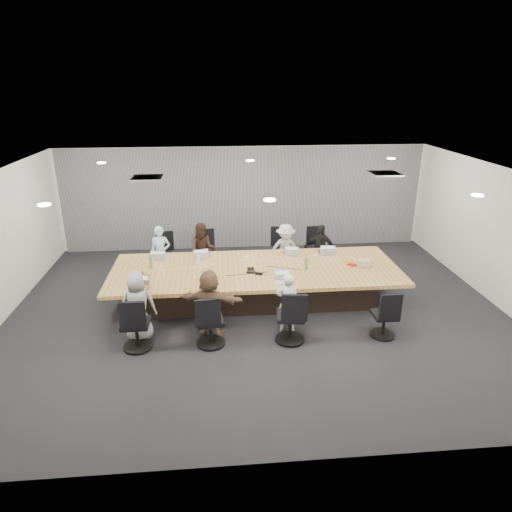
{
  "coord_description": "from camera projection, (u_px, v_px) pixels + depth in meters",
  "views": [
    {
      "loc": [
        -0.79,
        -8.3,
        4.38
      ],
      "look_at": [
        0.0,
        0.4,
        1.05
      ],
      "focal_mm": 32.0,
      "sensor_mm": 36.0,
      "label": 1
    }
  ],
  "objects": [
    {
      "name": "curtain",
      "position": [
        244.0,
        199.0,
        12.5
      ],
      "size": [
        9.8,
        0.04,
        2.8
      ],
      "primitive_type": "cube",
      "color": "gray",
      "rests_on": "ground"
    },
    {
      "name": "wall_back",
      "position": [
        244.0,
        198.0,
        12.57
      ],
      "size": [
        10.0,
        0.0,
        2.8
      ],
      "primitive_type": "cube",
      "rotation": [
        1.57,
        0.0,
        0.0
      ],
      "color": "silver",
      "rests_on": "ground"
    },
    {
      "name": "bottle_green_right",
      "position": [
        306.0,
        264.0,
        9.46
      ],
      "size": [
        0.07,
        0.07,
        0.23
      ],
      "primitive_type": "cylinder",
      "rotation": [
        0.0,
        0.0,
        -0.14
      ],
      "color": "#44914C",
      "rests_on": "conference_table"
    },
    {
      "name": "mug_brown",
      "position": [
        141.0,
        274.0,
        9.1
      ],
      "size": [
        0.11,
        0.11,
        0.11
      ],
      "primitive_type": "cylinder",
      "rotation": [
        0.0,
        0.0,
        0.24
      ],
      "color": "brown",
      "rests_on": "conference_table"
    },
    {
      "name": "laptop_2",
      "position": [
        289.0,
        253.0,
        10.36
      ],
      "size": [
        0.34,
        0.27,
        0.02
      ],
      "primitive_type": "cube",
      "rotation": [
        0.0,
        0.0,
        2.91
      ],
      "color": "#B2B2B7",
      "rests_on": "conference_table"
    },
    {
      "name": "mic_left",
      "position": [
        251.0,
        272.0,
        9.32
      ],
      "size": [
        0.2,
        0.16,
        0.03
      ],
      "primitive_type": "cube",
      "rotation": [
        0.0,
        0.0,
        -0.35
      ],
      "color": "black",
      "rests_on": "conference_table"
    },
    {
      "name": "chair_2",
      "position": [
        283.0,
        253.0,
        11.32
      ],
      "size": [
        0.69,
        0.69,
        0.85
      ],
      "primitive_type": null,
      "rotation": [
        0.0,
        0.0,
        2.91
      ],
      "color": "black",
      "rests_on": "ground"
    },
    {
      "name": "chair_7",
      "position": [
        384.0,
        319.0,
        8.29
      ],
      "size": [
        0.49,
        0.49,
        0.72
      ],
      "primitive_type": null,
      "rotation": [
        0.0,
        0.0,
        0.0
      ],
      "color": "black",
      "rests_on": "ground"
    },
    {
      "name": "cup_white_far",
      "position": [
        246.0,
        259.0,
        9.93
      ],
      "size": [
        0.1,
        0.1,
        0.1
      ],
      "primitive_type": "cylinder",
      "rotation": [
        0.0,
        0.0,
        -0.4
      ],
      "color": "white",
      "rests_on": "conference_table"
    },
    {
      "name": "laptop_5",
      "position": [
        210.0,
        285.0,
        8.72
      ],
      "size": [
        0.34,
        0.28,
        0.02
      ],
      "primitive_type": "cube",
      "rotation": [
        0.0,
        0.0,
        -0.26
      ],
      "color": "#B2B2B7",
      "rests_on": "conference_table"
    },
    {
      "name": "chair_6",
      "position": [
        290.0,
        320.0,
        8.12
      ],
      "size": [
        0.63,
        0.63,
        0.84
      ],
      "primitive_type": null,
      "rotation": [
        0.0,
        0.0,
        -0.12
      ],
      "color": "black",
      "rests_on": "ground"
    },
    {
      "name": "conference_table",
      "position": [
        256.0,
        283.0,
        9.67
      ],
      "size": [
        6.0,
        2.2,
        0.74
      ],
      "color": "black",
      "rests_on": "ground"
    },
    {
      "name": "chair_4",
      "position": [
        136.0,
        328.0,
        7.9
      ],
      "size": [
        0.56,
        0.56,
        0.81
      ],
      "primitive_type": null,
      "rotation": [
        0.0,
        0.0,
        -0.02
      ],
      "color": "black",
      "rests_on": "ground"
    },
    {
      "name": "laptop_3",
      "position": [
        325.0,
        252.0,
        10.43
      ],
      "size": [
        0.36,
        0.26,
        0.02
      ],
      "primitive_type": "cube",
      "rotation": [
        0.0,
        0.0,
        3.04
      ],
      "color": "#B2B2B7",
      "rests_on": "conference_table"
    },
    {
      "name": "person_1",
      "position": [
        203.0,
        251.0,
        10.74
      ],
      "size": [
        0.65,
        0.51,
        1.34
      ],
      "primitive_type": "imported",
      "rotation": [
        0.0,
        0.0,
        6.28
      ],
      "color": "#33211A",
      "rests_on": "ground"
    },
    {
      "name": "ceiling",
      "position": [
        258.0,
        175.0,
        8.35
      ],
      "size": [
        10.0,
        8.0,
        0.0
      ],
      "primitive_type": "cube",
      "color": "white",
      "rests_on": "wall_back"
    },
    {
      "name": "wall_right",
      "position": [
        502.0,
        239.0,
        9.27
      ],
      "size": [
        0.0,
        8.0,
        2.8
      ],
      "primitive_type": "cube",
      "rotation": [
        1.57,
        0.0,
        -1.57
      ],
      "color": "silver",
      "rests_on": "ground"
    },
    {
      "name": "mic_right",
      "position": [
        251.0,
        268.0,
        9.5
      ],
      "size": [
        0.15,
        0.11,
        0.03
      ],
      "primitive_type": "cube",
      "rotation": [
        0.0,
        0.0,
        -0.1
      ],
      "color": "black",
      "rests_on": "conference_table"
    },
    {
      "name": "person_6",
      "position": [
        287.0,
        303.0,
        8.39
      ],
      "size": [
        0.47,
        0.35,
        1.16
      ],
      "primitive_type": "imported",
      "rotation": [
        0.0,
        0.0,
        2.95
      ],
      "color": "silver",
      "rests_on": "ground"
    },
    {
      "name": "cup_white_near",
      "position": [
        316.0,
        256.0,
        10.07
      ],
      "size": [
        0.08,
        0.08,
        0.09
      ],
      "primitive_type": "cylinder",
      "rotation": [
        0.0,
        0.0,
        0.09
      ],
      "color": "white",
      "rests_on": "conference_table"
    },
    {
      "name": "canvas_bag",
      "position": [
        364.0,
        263.0,
        9.61
      ],
      "size": [
        0.27,
        0.17,
        0.15
      ],
      "primitive_type": "cube",
      "rotation": [
        0.0,
        0.0,
        0.0
      ],
      "color": "#B5AD92",
      "rests_on": "conference_table"
    },
    {
      "name": "laptop_6",
      "position": [
        283.0,
        282.0,
        8.84
      ],
      "size": [
        0.31,
        0.22,
        0.02
      ],
      "primitive_type": "cube",
      "rotation": [
        0.0,
        0.0,
        -0.04
      ],
      "color": "#B2B2B7",
      "rests_on": "conference_table"
    },
    {
      "name": "person_3",
      "position": [
        320.0,
        249.0,
        10.99
      ],
      "size": [
        0.77,
        0.47,
        1.23
      ],
      "primitive_type": "imported",
      "rotation": [
        0.0,
        0.0,
        6.04
      ],
      "color": "black",
      "rests_on": "ground"
    },
    {
      "name": "chair_3",
      "position": [
        316.0,
        252.0,
        11.39
      ],
      "size": [
        0.59,
        0.59,
        0.85
      ],
      "primitive_type": null,
      "rotation": [
        0.0,
        0.0,
        3.18
      ],
      "color": "black",
      "rests_on": "ground"
    },
    {
      "name": "wall_front",
      "position": [
        291.0,
        366.0,
        5.13
      ],
      "size": [
        10.0,
        0.0,
        2.8
      ],
      "primitive_type": "cube",
      "rotation": [
        -1.57,
        0.0,
        0.0
      ],
      "color": "silver",
      "rests_on": "ground"
    },
    {
      "name": "floor",
      "position": [
        258.0,
        311.0,
        9.35
      ],
      "size": [
        10.0,
        8.0,
        0.0
      ],
      "primitive_type": "cube",
      "color": "black",
      "rests_on": "ground"
    },
    {
      "name": "chair_1",
      "position": [
        204.0,
        255.0,
        11.15
      ],
      "size": [
        0.67,
        0.67,
        0.84
      ],
      "primitive_type": null,
      "rotation": [
        0.0,
        0.0,
        3.35
      ],
      "color": "black",
      "rests_on": "ground"
    },
    {
      "name": "chair_5",
      "position": [
        210.0,
        324.0,
        8.01
      ],
      "size": [
        0.6,
        0.6,
        0.8
      ],
      "primitive_type": null,
      "rotation": [
        0.0,
        0.0,
        0.12
      ],
      "color": "black",
      "rests_on": "ground"
    },
    {
      "name": "person_4",
      "position": [
        138.0,
        306.0,
        8.14
      ],
      "size": [
        0.65,
        0.44,
        1.3
      ],
      "primitive_type": "imported",
      "rotation": [
        0.0,
        0.0,
        3.18
      ],
      "color": "gray",
      "rests_on": "ground"
    },
    {
      "name": "person_2",
      "position": [
        285.0,
        250.0,
        10.92
      ],
      "size": [
        0.85,
        0.53,
        1.26
      ],
      "primitive_type": "imported",
      "rotation": [
        0.0,
        0.0,
        6.36
      ],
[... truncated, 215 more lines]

